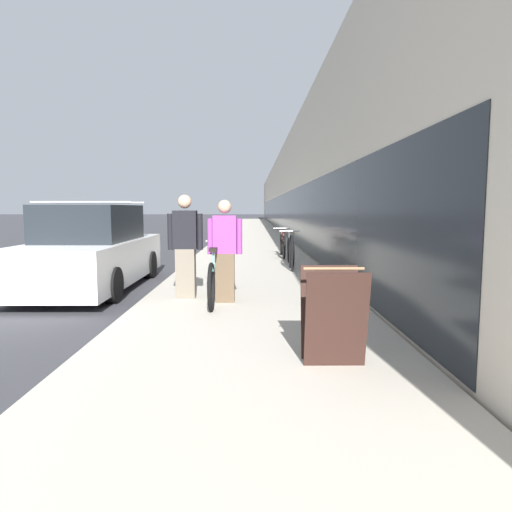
{
  "coord_description": "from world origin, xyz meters",
  "views": [
    {
      "loc": [
        4.98,
        -5.87,
        1.57
      ],
      "look_at": [
        5.11,
        12.13,
        -0.33
      ],
      "focal_mm": 32.0,
      "sensor_mm": 36.0,
      "label": 1
    }
  ],
  "objects_px": {
    "person_bystander": "(185,247)",
    "parked_sedan_curbside": "(92,251)",
    "person_rider": "(225,251)",
    "tandem_bicycle": "(217,275)",
    "cruiser_bike_nearest": "(291,251)",
    "cruiser_bike_middle": "(283,245)",
    "bike_rack_hoop": "(291,248)",
    "sandwich_board_sign": "(333,315)"
  },
  "relations": [
    {
      "from": "person_bystander",
      "to": "parked_sedan_curbside",
      "type": "height_order",
      "value": "person_bystander"
    },
    {
      "from": "person_rider",
      "to": "tandem_bicycle",
      "type": "bearing_deg",
      "value": 113.81
    },
    {
      "from": "person_bystander",
      "to": "cruiser_bike_nearest",
      "type": "xyz_separation_m",
      "value": [
        2.03,
        4.15,
        -0.46
      ]
    },
    {
      "from": "cruiser_bike_middle",
      "to": "parked_sedan_curbside",
      "type": "height_order",
      "value": "parked_sedan_curbside"
    },
    {
      "from": "person_rider",
      "to": "parked_sedan_curbside",
      "type": "relative_size",
      "value": 0.34
    },
    {
      "from": "bike_rack_hoop",
      "to": "cruiser_bike_middle",
      "type": "distance_m",
      "value": 2.85
    },
    {
      "from": "person_rider",
      "to": "bike_rack_hoop",
      "type": "height_order",
      "value": "person_rider"
    },
    {
      "from": "parked_sedan_curbside",
      "to": "cruiser_bike_middle",
      "type": "bearing_deg",
      "value": 48.79
    },
    {
      "from": "person_bystander",
      "to": "parked_sedan_curbside",
      "type": "xyz_separation_m",
      "value": [
        -2.04,
        1.58,
        -0.23
      ]
    },
    {
      "from": "bike_rack_hoop",
      "to": "cruiser_bike_middle",
      "type": "bearing_deg",
      "value": 90.22
    },
    {
      "from": "cruiser_bike_nearest",
      "to": "sandwich_board_sign",
      "type": "bearing_deg",
      "value": -91.64
    },
    {
      "from": "person_rider",
      "to": "cruiser_bike_nearest",
      "type": "height_order",
      "value": "person_rider"
    },
    {
      "from": "person_rider",
      "to": "cruiser_bike_middle",
      "type": "xyz_separation_m",
      "value": [
        1.31,
        6.47,
        -0.43
      ]
    },
    {
      "from": "cruiser_bike_middle",
      "to": "person_rider",
      "type": "bearing_deg",
      "value": -101.45
    },
    {
      "from": "tandem_bicycle",
      "to": "sandwich_board_sign",
      "type": "xyz_separation_m",
      "value": [
        1.32,
        -3.13,
        0.08
      ]
    },
    {
      "from": "bike_rack_hoop",
      "to": "sandwich_board_sign",
      "type": "relative_size",
      "value": 0.94
    },
    {
      "from": "bike_rack_hoop",
      "to": "parked_sedan_curbside",
      "type": "bearing_deg",
      "value": -156.77
    },
    {
      "from": "person_bystander",
      "to": "parked_sedan_curbside",
      "type": "distance_m",
      "value": 2.59
    },
    {
      "from": "person_rider",
      "to": "cruiser_bike_middle",
      "type": "height_order",
      "value": "person_rider"
    },
    {
      "from": "tandem_bicycle",
      "to": "person_rider",
      "type": "distance_m",
      "value": 0.56
    },
    {
      "from": "bike_rack_hoop",
      "to": "cruiser_bike_nearest",
      "type": "xyz_separation_m",
      "value": [
        0.06,
        0.85,
        -0.15
      ]
    },
    {
      "from": "person_rider",
      "to": "bike_rack_hoop",
      "type": "xyz_separation_m",
      "value": [
        1.32,
        3.63,
        -0.27
      ]
    },
    {
      "from": "person_bystander",
      "to": "cruiser_bike_nearest",
      "type": "height_order",
      "value": "person_bystander"
    },
    {
      "from": "cruiser_bike_nearest",
      "to": "parked_sedan_curbside",
      "type": "bearing_deg",
      "value": -147.7
    },
    {
      "from": "parked_sedan_curbside",
      "to": "person_rider",
      "type": "bearing_deg",
      "value": -35.28
    },
    {
      "from": "cruiser_bike_middle",
      "to": "sandwich_board_sign",
      "type": "bearing_deg",
      "value": -90.86
    },
    {
      "from": "cruiser_bike_middle",
      "to": "parked_sedan_curbside",
      "type": "distance_m",
      "value": 6.08
    },
    {
      "from": "person_rider",
      "to": "person_bystander",
      "type": "relative_size",
      "value": 0.95
    },
    {
      "from": "person_rider",
      "to": "parked_sedan_curbside",
      "type": "bearing_deg",
      "value": 144.72
    },
    {
      "from": "sandwich_board_sign",
      "to": "parked_sedan_curbside",
      "type": "distance_m",
      "value": 6.07
    },
    {
      "from": "tandem_bicycle",
      "to": "person_bystander",
      "type": "bearing_deg",
      "value": -176.96
    },
    {
      "from": "person_rider",
      "to": "parked_sedan_curbside",
      "type": "distance_m",
      "value": 3.3
    },
    {
      "from": "bike_rack_hoop",
      "to": "cruiser_bike_middle",
      "type": "relative_size",
      "value": 0.47
    },
    {
      "from": "person_bystander",
      "to": "bike_rack_hoop",
      "type": "relative_size",
      "value": 1.95
    },
    {
      "from": "person_rider",
      "to": "bike_rack_hoop",
      "type": "bearing_deg",
      "value": 69.96
    },
    {
      "from": "tandem_bicycle",
      "to": "parked_sedan_curbside",
      "type": "height_order",
      "value": "parked_sedan_curbside"
    },
    {
      "from": "tandem_bicycle",
      "to": "parked_sedan_curbside",
      "type": "bearing_deg",
      "value": 148.47
    },
    {
      "from": "sandwich_board_sign",
      "to": "person_rider",
      "type": "bearing_deg",
      "value": 112.86
    },
    {
      "from": "cruiser_bike_nearest",
      "to": "parked_sedan_curbside",
      "type": "xyz_separation_m",
      "value": [
        -4.07,
        -2.57,
        0.24
      ]
    },
    {
      "from": "cruiser_bike_nearest",
      "to": "sandwich_board_sign",
      "type": "xyz_separation_m",
      "value": [
        -0.21,
        -7.25,
        0.09
      ]
    },
    {
      "from": "bike_rack_hoop",
      "to": "parked_sedan_curbside",
      "type": "relative_size",
      "value": 0.19
    },
    {
      "from": "person_rider",
      "to": "cruiser_bike_middle",
      "type": "distance_m",
      "value": 6.62
    }
  ]
}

